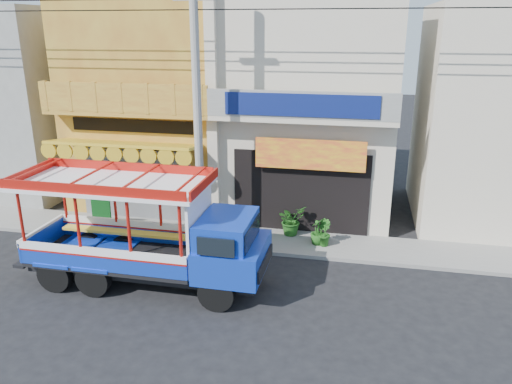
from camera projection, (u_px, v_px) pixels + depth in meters
ground at (200, 299)px, 13.16m from camera, size 90.00×90.00×0.00m
sidewalk at (237, 238)px, 16.86m from camera, size 30.00×2.00×0.12m
shophouse_left at (163, 98)px, 20.05m from camera, size 6.00×7.50×8.24m
shophouse_right at (312, 103)px, 18.87m from camera, size 6.00×6.75×8.24m
party_pilaster at (213, 117)px, 16.61m from camera, size 0.35×0.30×8.00m
filler_building_left at (12, 101)px, 21.57m from camera, size 6.00×6.00×7.60m
filler_building_right at (510, 117)px, 17.62m from camera, size 6.00×6.00×7.60m
utility_pole at (201, 91)px, 14.81m from camera, size 28.00×0.26×9.00m
songthaew_truck at (161, 235)px, 13.39m from camera, size 6.82×2.34×3.18m
green_sign at (102, 216)px, 17.48m from camera, size 0.67×0.36×1.02m
potted_plant_a at (291, 220)px, 16.85m from camera, size 1.22×1.22×1.03m
potted_plant_b at (324, 233)px, 16.01m from camera, size 0.58×0.61×0.86m
potted_plant_c at (318, 231)px, 16.10m from camera, size 0.63×0.63×0.89m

